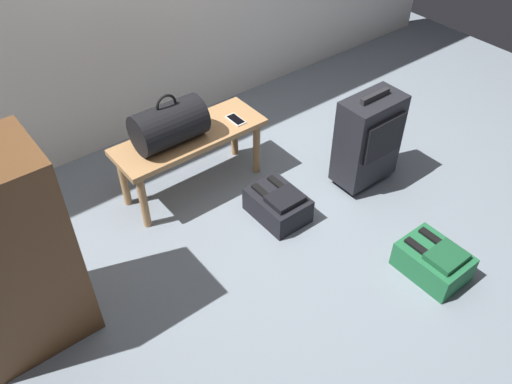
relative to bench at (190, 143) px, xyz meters
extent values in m
plane|color=slate|center=(0.20, -0.76, -0.37)|extent=(6.60, 6.60, 0.00)
cube|color=#A87A4C|center=(0.00, 0.00, 0.05)|extent=(1.00, 0.36, 0.04)
cylinder|color=#A87A4C|center=(-0.44, -0.13, -0.17)|extent=(0.05, 0.05, 0.40)
cylinder|color=#A87A4C|center=(0.44, -0.13, -0.17)|extent=(0.05, 0.05, 0.40)
cylinder|color=#A87A4C|center=(-0.44, 0.13, -0.17)|extent=(0.05, 0.05, 0.40)
cylinder|color=#A87A4C|center=(0.44, 0.13, -0.17)|extent=(0.05, 0.05, 0.40)
cylinder|color=black|center=(-0.13, 0.00, 0.20)|extent=(0.44, 0.26, 0.26)
torus|color=black|center=(-0.13, 0.00, 0.34)|extent=(0.14, 0.02, 0.14)
cube|color=silver|center=(0.33, -0.05, 0.07)|extent=(0.07, 0.14, 0.01)
cube|color=black|center=(0.33, -0.05, 0.08)|extent=(0.06, 0.13, 0.00)
cube|color=black|center=(0.95, -0.66, -0.02)|extent=(0.42, 0.24, 0.60)
cube|color=black|center=(0.95, -0.79, 0.06)|extent=(0.34, 0.02, 0.27)
cube|color=#262628|center=(0.95, -0.66, 0.30)|extent=(0.23, 0.03, 0.04)
cylinder|color=black|center=(0.81, -0.58, -0.34)|extent=(0.02, 0.05, 0.05)
cylinder|color=black|center=(1.10, -0.58, -0.34)|extent=(0.02, 0.05, 0.05)
cube|color=black|center=(0.27, -0.57, -0.28)|extent=(0.28, 0.38, 0.17)
cube|color=black|center=(0.27, -0.63, -0.18)|extent=(0.21, 0.17, 0.04)
cube|color=black|center=(0.20, -0.50, -0.19)|extent=(0.04, 0.19, 0.02)
cube|color=black|center=(0.33, -0.50, -0.19)|extent=(0.04, 0.19, 0.02)
cube|color=#1E6038|center=(0.66, -1.48, -0.28)|extent=(0.28, 0.38, 0.17)
cube|color=#184D2C|center=(0.66, -1.55, -0.18)|extent=(0.21, 0.17, 0.04)
cube|color=black|center=(0.60, -1.41, -0.19)|extent=(0.04, 0.19, 0.02)
cube|color=black|center=(0.73, -1.41, -0.19)|extent=(0.04, 0.19, 0.02)
cube|color=brown|center=(-1.27, -0.44, 0.18)|extent=(0.56, 0.44, 1.10)
camera|label=1|loc=(-1.36, -2.42, 2.02)|focal=37.00mm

